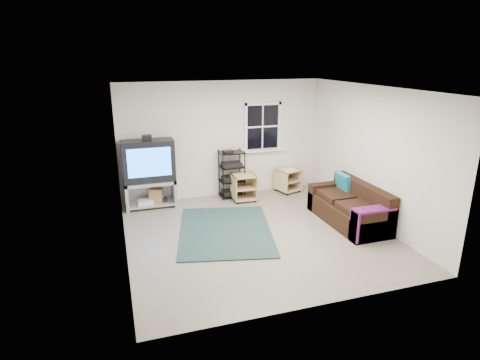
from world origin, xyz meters
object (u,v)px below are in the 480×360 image
object	(u,v)px
av_rack	(232,177)
sofa	(350,208)
tv_unit	(149,168)
side_table_left	(243,186)
side_table_right	(287,178)

from	to	relation	value
av_rack	sofa	world-z (taller)	av_rack
tv_unit	sofa	xyz separation A→B (m)	(3.59, -2.06, -0.56)
tv_unit	side_table_left	xyz separation A→B (m)	(2.03, -0.20, -0.54)
tv_unit	sofa	bearing A→B (deg)	-29.88
side_table_right	sofa	distance (m)	2.13
side_table_left	side_table_right	world-z (taller)	side_table_left
av_rack	side_table_left	xyz separation A→B (m)	(0.19, -0.26, -0.16)
side_table_left	sofa	bearing A→B (deg)	-50.10
side_table_right	tv_unit	bearing A→B (deg)	-179.38
tv_unit	side_table_right	world-z (taller)	tv_unit
tv_unit	side_table_right	xyz separation A→B (m)	(3.20, 0.03, -0.54)
side_table_left	tv_unit	bearing A→B (deg)	174.50
sofa	side_table_right	bearing A→B (deg)	100.46
av_rack	sofa	size ratio (longest dim) A/B	0.59
sofa	av_rack	bearing A→B (deg)	129.46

